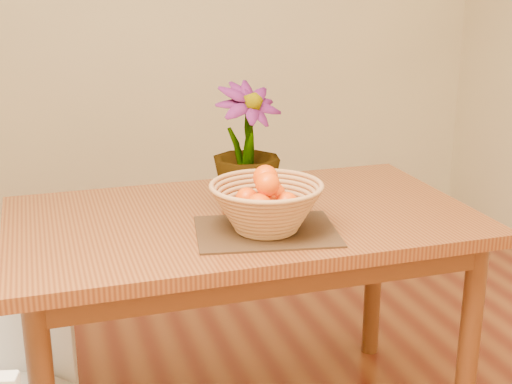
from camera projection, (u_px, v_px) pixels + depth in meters
name	position (u px, v px, depth m)	size (l,w,h in m)	color
table	(243.00, 241.00, 2.19)	(1.40, 0.80, 0.75)	brown
placemat	(266.00, 231.00, 2.01)	(0.39, 0.30, 0.01)	#382114
wicker_basket	(266.00, 209.00, 1.99)	(0.32, 0.32, 0.13)	tan
orange_pile	(266.00, 194.00, 1.98)	(0.16, 0.16, 0.13)	#FF4C04
potted_plant	(246.00, 146.00, 2.19)	(0.21, 0.21, 0.38)	#194012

